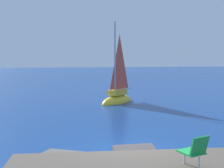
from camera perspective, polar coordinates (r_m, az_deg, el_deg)
ground_plane at (r=9.68m, az=3.74°, el=-13.62°), size 160.00×160.00×0.00m
sailboat_near at (r=20.02m, az=1.08°, el=-2.75°), size 3.00×3.02×6.04m
beach_chair at (r=7.14m, az=15.98°, el=-12.32°), size 0.66×0.73×0.80m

